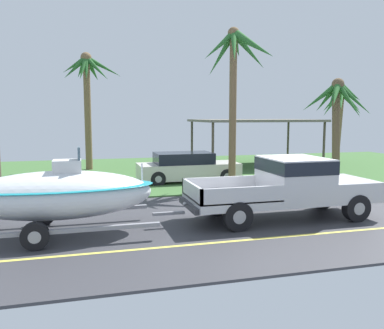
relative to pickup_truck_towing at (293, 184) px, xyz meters
The scene contains 9 objects.
ground 8.58m from the pickup_truck_towing, 94.58° to the left, with size 36.00×22.00×0.11m.
pickup_truck_towing is the anchor object (origin of this frame).
boat_on_trailer 6.69m from the pickup_truck_towing, behind, with size 6.01×2.41×2.27m.
parked_sedan_near 7.39m from the pickup_truck_towing, 100.72° to the left, with size 4.65×1.84×1.38m.
carport_awning 12.79m from the pickup_truck_towing, 70.96° to the left, with size 7.30×4.74×2.84m.
palm_tree_near_left 9.26m from the pickup_truck_towing, 47.58° to the left, with size 3.11×2.74×4.88m.
palm_tree_mid 6.85m from the pickup_truck_towing, 86.67° to the left, with size 3.09×3.06×6.74m.
palm_tree_far_left 14.34m from the pickup_truck_towing, 114.12° to the left, with size 3.32×2.69×6.51m.
palm_tree_far_right 16.27m from the pickup_truck_towing, 50.01° to the left, with size 3.05×2.97×4.88m.
Camera 1 is at (-5.38, -10.79, 3.05)m, focal length 37.81 mm.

